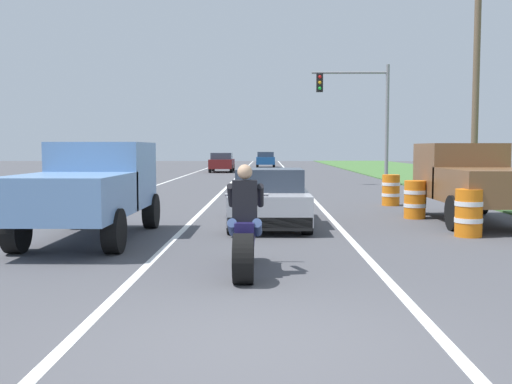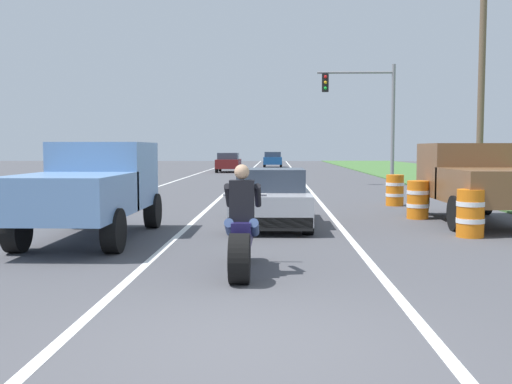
% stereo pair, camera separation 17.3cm
% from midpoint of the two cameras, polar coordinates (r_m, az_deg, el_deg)
% --- Properties ---
extents(ground_plane, '(160.00, 160.00, 0.00)m').
position_cam_midpoint_polar(ground_plane, '(5.78, -0.81, -14.47)').
color(ground_plane, '#4C4C51').
extents(lane_stripe_left_solid, '(0.14, 120.00, 0.01)m').
position_cam_midpoint_polar(lane_stripe_left_solid, '(26.14, -11.32, 0.11)').
color(lane_stripe_left_solid, white).
rests_on(lane_stripe_left_solid, ground).
extents(lane_stripe_right_solid, '(0.14, 120.00, 0.01)m').
position_cam_midpoint_polar(lane_stripe_right_solid, '(25.59, 4.64, 0.09)').
color(lane_stripe_right_solid, white).
rests_on(lane_stripe_right_solid, ground).
extents(lane_stripe_centre_dashed, '(0.14, 120.00, 0.01)m').
position_cam_midpoint_polar(lane_stripe_centre_dashed, '(25.61, -3.43, 0.10)').
color(lane_stripe_centre_dashed, white).
rests_on(lane_stripe_centre_dashed, ground).
extents(motorcycle_with_rider, '(0.70, 2.21, 1.62)m').
position_cam_midpoint_polar(motorcycle_with_rider, '(8.67, -1.65, -4.11)').
color(motorcycle_with_rider, black).
rests_on(motorcycle_with_rider, ground).
extents(sports_car_silver, '(1.84, 4.30, 1.37)m').
position_cam_midpoint_polar(sports_car_silver, '(14.21, 0.96, -0.69)').
color(sports_car_silver, '#B7B7BC').
rests_on(sports_car_silver, ground).
extents(pickup_truck_left_lane_light_blue, '(2.02, 4.80, 1.98)m').
position_cam_midpoint_polar(pickup_truck_left_lane_light_blue, '(12.43, -16.00, 0.64)').
color(pickup_truck_left_lane_light_blue, '#6B93C6').
rests_on(pickup_truck_left_lane_light_blue, ground).
extents(pickup_truck_right_shoulder_brown, '(2.02, 4.80, 1.98)m').
position_cam_midpoint_polar(pickup_truck_right_shoulder_brown, '(15.72, 19.71, 1.28)').
color(pickup_truck_right_shoulder_brown, brown).
rests_on(pickup_truck_right_shoulder_brown, ground).
extents(traffic_light_mast_near, '(3.87, 0.34, 6.00)m').
position_cam_midpoint_polar(traffic_light_mast_near, '(30.19, 10.25, 8.16)').
color(traffic_light_mast_near, gray).
rests_on(traffic_light_mast_near, ground).
extents(utility_pole_roadside, '(0.24, 0.24, 7.18)m').
position_cam_midpoint_polar(utility_pole_roadside, '(23.06, 20.23, 8.30)').
color(utility_pole_roadside, brown).
rests_on(utility_pole_roadside, ground).
extents(construction_barrel_nearest, '(0.58, 0.58, 1.00)m').
position_cam_midpoint_polar(construction_barrel_nearest, '(13.12, 19.49, -1.90)').
color(construction_barrel_nearest, orange).
rests_on(construction_barrel_nearest, ground).
extents(construction_barrel_mid, '(0.58, 0.58, 1.00)m').
position_cam_midpoint_polar(construction_barrel_mid, '(16.11, 14.79, -0.70)').
color(construction_barrel_mid, orange).
rests_on(construction_barrel_mid, ground).
extents(construction_barrel_far, '(0.58, 0.58, 1.00)m').
position_cam_midpoint_polar(construction_barrel_far, '(19.56, 12.64, 0.19)').
color(construction_barrel_far, orange).
rests_on(construction_barrel_far, ground).
extents(distant_car_far_ahead, '(1.80, 4.00, 1.50)m').
position_cam_midpoint_polar(distant_car_far_ahead, '(45.91, -3.42, 2.89)').
color(distant_car_far_ahead, maroon).
rests_on(distant_car_far_ahead, ground).
extents(distant_car_further_ahead, '(1.80, 4.00, 1.50)m').
position_cam_midpoint_polar(distant_car_further_ahead, '(57.53, 0.85, 3.17)').
color(distant_car_further_ahead, '#194C8C').
rests_on(distant_car_further_ahead, ground).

